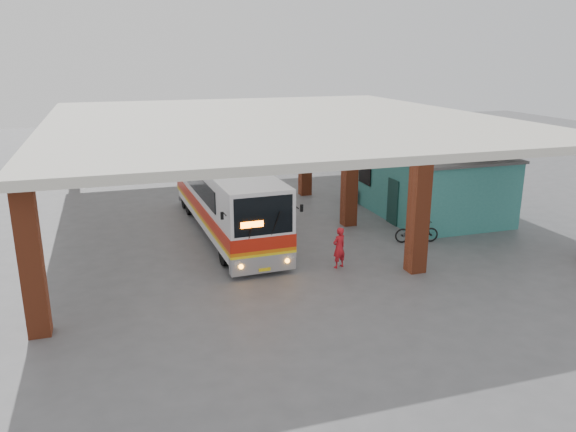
% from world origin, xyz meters
% --- Properties ---
extents(ground, '(90.00, 90.00, 0.00)m').
position_xyz_m(ground, '(0.00, 0.00, 0.00)').
color(ground, '#515154').
rests_on(ground, ground).
extents(brick_columns, '(20.10, 21.60, 4.35)m').
position_xyz_m(brick_columns, '(1.43, 5.00, 2.17)').
color(brick_columns, '#933C20').
rests_on(brick_columns, ground).
extents(canopy_roof, '(21.00, 23.00, 0.30)m').
position_xyz_m(canopy_roof, '(0.50, 6.50, 4.50)').
color(canopy_roof, silver).
rests_on(canopy_roof, brick_columns).
extents(shop_building, '(5.20, 8.20, 3.11)m').
position_xyz_m(shop_building, '(7.49, 4.00, 1.56)').
color(shop_building, '#2F7773').
rests_on(shop_building, ground).
extents(coach_bus, '(2.80, 11.49, 3.32)m').
position_xyz_m(coach_bus, '(-2.59, 3.64, 1.65)').
color(coach_bus, silver).
rests_on(coach_bus, ground).
extents(motorcycle, '(1.93, 1.01, 0.97)m').
position_xyz_m(motorcycle, '(4.70, -0.17, 0.48)').
color(motorcycle, black).
rests_on(motorcycle, ground).
extents(pedestrian, '(0.65, 0.54, 1.54)m').
position_xyz_m(pedestrian, '(0.50, -1.83, 0.77)').
color(pedestrian, red).
rests_on(pedestrian, ground).
extents(red_chair, '(0.52, 0.52, 0.79)m').
position_xyz_m(red_chair, '(4.76, 6.28, 0.36)').
color(red_chair, red).
rests_on(red_chair, ground).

